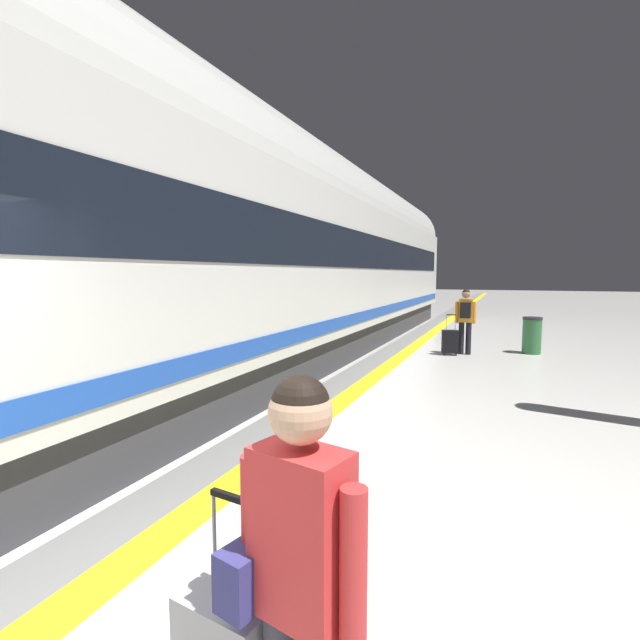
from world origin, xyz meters
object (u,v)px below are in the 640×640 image
at_px(traveller_foreground, 297,576).
at_px(passenger_near, 465,316).
at_px(waste_bin, 532,335).
at_px(suitcase_near, 450,341).
at_px(high_speed_train, 256,246).

height_order(traveller_foreground, passenger_near, traveller_foreground).
bearing_deg(passenger_near, waste_bin, 25.96).
height_order(passenger_near, suitcase_near, passenger_near).
bearing_deg(suitcase_near, high_speed_train, -131.71).
bearing_deg(waste_bin, high_speed_train, -137.74).
distance_m(suitcase_near, waste_bin, 2.10).
bearing_deg(suitcase_near, waste_bin, 28.09).
bearing_deg(waste_bin, traveller_foreground, -95.99).
bearing_deg(passenger_near, high_speed_train, -132.56).
height_order(high_speed_train, traveller_foreground, high_speed_train).
height_order(traveller_foreground, waste_bin, traveller_foreground).
bearing_deg(passenger_near, traveller_foreground, -88.06).
distance_m(passenger_near, suitcase_near, 0.74).
height_order(high_speed_train, waste_bin, high_speed_train).
bearing_deg(suitcase_near, passenger_near, 37.14).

